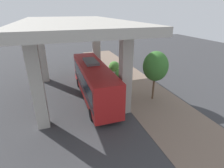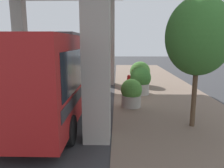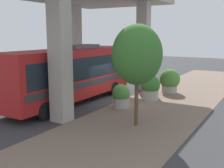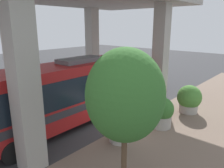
{
  "view_description": "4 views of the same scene",
  "coord_description": "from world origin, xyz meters",
  "px_view_note": "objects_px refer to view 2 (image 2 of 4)",
  "views": [
    {
      "loc": [
        6.03,
        18.0,
        8.68
      ],
      "look_at": [
        0.2,
        0.63,
        0.86
      ],
      "focal_mm": 28.0,
      "sensor_mm": 36.0,
      "label": 1
    },
    {
      "loc": [
        -0.19,
        12.29,
        3.37
      ],
      "look_at": [
        0.13,
        -0.61,
        0.88
      ],
      "focal_mm": 35.0,
      "sensor_mm": 36.0,
      "label": 2
    },
    {
      "loc": [
        -9.13,
        16.17,
        4.57
      ],
      "look_at": [
        -0.04,
        0.82,
        1.38
      ],
      "focal_mm": 45.0,
      "sensor_mm": 36.0,
      "label": 3
    },
    {
      "loc": [
        -7.13,
        8.9,
        5.65
      ],
      "look_at": [
        1.44,
        -0.93,
        2.15
      ],
      "focal_mm": 35.0,
      "sensor_mm": 36.0,
      "label": 4
    }
  ],
  "objects_px": {
    "planter_middle": "(140,73)",
    "planter_back": "(140,81)",
    "bus": "(62,69)",
    "fire_hydrant": "(129,83)",
    "street_tree_near": "(198,37)",
    "planter_front": "(131,93)"
  },
  "relations": [
    {
      "from": "fire_hydrant",
      "to": "street_tree_near",
      "type": "distance_m",
      "value": 7.52
    },
    {
      "from": "bus",
      "to": "fire_hydrant",
      "type": "relative_size",
      "value": 9.71
    },
    {
      "from": "fire_hydrant",
      "to": "planter_middle",
      "type": "height_order",
      "value": "planter_middle"
    },
    {
      "from": "planter_front",
      "to": "street_tree_near",
      "type": "relative_size",
      "value": 0.3
    },
    {
      "from": "planter_back",
      "to": "street_tree_near",
      "type": "bearing_deg",
      "value": 105.85
    },
    {
      "from": "planter_middle",
      "to": "fire_hydrant",
      "type": "bearing_deg",
      "value": 64.95
    },
    {
      "from": "planter_middle",
      "to": "street_tree_near",
      "type": "relative_size",
      "value": 0.37
    },
    {
      "from": "planter_middle",
      "to": "planter_back",
      "type": "height_order",
      "value": "planter_middle"
    },
    {
      "from": "planter_middle",
      "to": "planter_back",
      "type": "xyz_separation_m",
      "value": [
        0.29,
        3.19,
        -0.04
      ]
    },
    {
      "from": "fire_hydrant",
      "to": "planter_middle",
      "type": "xyz_separation_m",
      "value": [
        -0.99,
        -2.12,
        0.36
      ]
    },
    {
      "from": "bus",
      "to": "fire_hydrant",
      "type": "bearing_deg",
      "value": -128.53
    },
    {
      "from": "planter_front",
      "to": "planter_back",
      "type": "height_order",
      "value": "planter_back"
    },
    {
      "from": "bus",
      "to": "planter_middle",
      "type": "relative_size",
      "value": 5.86
    },
    {
      "from": "street_tree_near",
      "to": "planter_back",
      "type": "bearing_deg",
      "value": -74.15
    },
    {
      "from": "fire_hydrant",
      "to": "planter_middle",
      "type": "distance_m",
      "value": 2.37
    },
    {
      "from": "bus",
      "to": "planter_back",
      "type": "distance_m",
      "value": 5.49
    },
    {
      "from": "planter_middle",
      "to": "street_tree_near",
      "type": "distance_m",
      "value": 9.12
    },
    {
      "from": "street_tree_near",
      "to": "planter_middle",
      "type": "bearing_deg",
      "value": -81.7
    },
    {
      "from": "planter_middle",
      "to": "street_tree_near",
      "type": "height_order",
      "value": "street_tree_near"
    },
    {
      "from": "street_tree_near",
      "to": "bus",
      "type": "bearing_deg",
      "value": -20.25
    },
    {
      "from": "fire_hydrant",
      "to": "planter_back",
      "type": "distance_m",
      "value": 1.32
    },
    {
      "from": "planter_back",
      "to": "fire_hydrant",
      "type": "bearing_deg",
      "value": -56.64
    }
  ]
}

